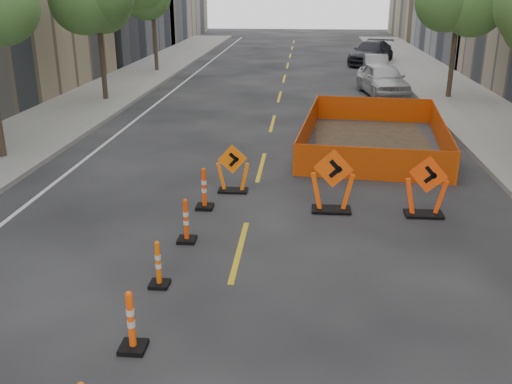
# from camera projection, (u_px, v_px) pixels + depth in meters

# --- Properties ---
(ground_plane) EXTENTS (140.00, 140.00, 0.00)m
(ground_plane) POSITION_uv_depth(u_px,v_px,m) (209.00, 368.00, 8.47)
(ground_plane) COLOR black
(sidewalk_left) EXTENTS (4.00, 90.00, 0.15)m
(sidewalk_left) POSITION_uv_depth(u_px,v_px,m) (15.00, 142.00, 20.42)
(sidewalk_left) COLOR gray
(sidewalk_left) RESTS_ON ground
(tree_l_c) EXTENTS (2.80, 2.80, 5.95)m
(tree_l_c) POSITION_uv_depth(u_px,v_px,m) (97.00, 4.00, 26.34)
(tree_l_c) COLOR #382B1E
(tree_l_c) RESTS_ON ground
(tree_r_c) EXTENTS (2.80, 2.80, 5.95)m
(tree_r_c) POSITION_uv_depth(u_px,v_px,m) (459.00, 4.00, 26.84)
(tree_r_c) COLOR #382B1E
(tree_r_c) RESTS_ON ground
(channelizer_3) EXTENTS (0.41, 0.41, 1.03)m
(channelizer_3) POSITION_uv_depth(u_px,v_px,m) (131.00, 321.00, 8.73)
(channelizer_3) COLOR #FF4D0A
(channelizer_3) RESTS_ON ground
(channelizer_4) EXTENTS (0.37, 0.37, 0.93)m
(channelizer_4) POSITION_uv_depth(u_px,v_px,m) (158.00, 264.00, 10.63)
(channelizer_4) COLOR #DC5909
(channelizer_4) RESTS_ON ground
(channelizer_5) EXTENTS (0.40, 0.40, 1.01)m
(channelizer_5) POSITION_uv_depth(u_px,v_px,m) (186.00, 220.00, 12.48)
(channelizer_5) COLOR red
(channelizer_5) RESTS_ON ground
(channelizer_6) EXTENTS (0.43, 0.43, 1.08)m
(channelizer_6) POSITION_uv_depth(u_px,v_px,m) (204.00, 188.00, 14.34)
(channelizer_6) COLOR #E43A09
(channelizer_6) RESTS_ON ground
(chevron_sign_left) EXTENTS (1.02, 0.79, 1.35)m
(chevron_sign_left) POSITION_uv_depth(u_px,v_px,m) (233.00, 168.00, 15.48)
(chevron_sign_left) COLOR orange
(chevron_sign_left) RESTS_ON ground
(chevron_sign_center) EXTENTS (1.19, 0.84, 1.63)m
(chevron_sign_center) POSITION_uv_depth(u_px,v_px,m) (333.00, 181.00, 14.07)
(chevron_sign_center) COLOR #F34D0A
(chevron_sign_center) RESTS_ON ground
(chevron_sign_right) EXTENTS (1.19, 0.99, 1.54)m
(chevron_sign_right) POSITION_uv_depth(u_px,v_px,m) (427.00, 186.00, 13.81)
(chevron_sign_right) COLOR #FF440A
(chevron_sign_right) RESTS_ON ground
(safety_fence) EXTENTS (5.43, 8.34, 0.99)m
(safety_fence) POSITION_uv_depth(u_px,v_px,m) (373.00, 132.00, 20.09)
(safety_fence) COLOR orange
(safety_fence) RESTS_ON ground
(parked_car_near) EXTENTS (2.63, 4.99, 1.62)m
(parked_car_near) POSITION_uv_depth(u_px,v_px,m) (383.00, 79.00, 29.27)
(parked_car_near) COLOR silver
(parked_car_near) RESTS_ON ground
(parked_car_mid) EXTENTS (1.57, 4.06, 1.32)m
(parked_car_mid) POSITION_uv_depth(u_px,v_px,m) (376.00, 66.00, 35.16)
(parked_car_mid) COLOR gray
(parked_car_mid) RESTS_ON ground
(parked_car_far) EXTENTS (4.04, 6.03, 1.62)m
(parked_car_far) POSITION_uv_depth(u_px,v_px,m) (371.00, 53.00, 40.67)
(parked_car_far) COLOR black
(parked_car_far) RESTS_ON ground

